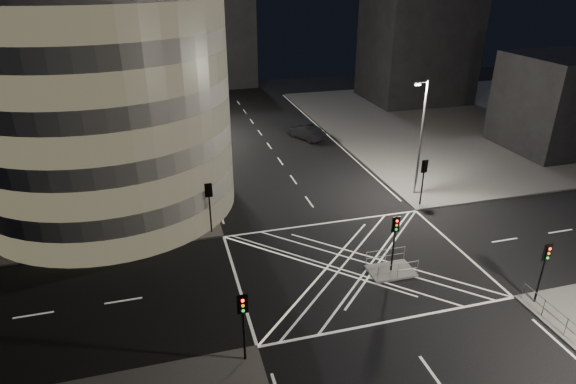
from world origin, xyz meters
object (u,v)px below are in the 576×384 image
object	(u,v)px
street_lamp_left_near	(191,143)
street_lamp_right_far	(421,135)
street_lamp_left_far	(177,93)
central_island	(391,271)
traffic_signal_fl	(209,199)
traffic_signal_fr	(424,174)
sedan	(306,132)
traffic_signal_island	(395,234)
traffic_signal_nr	(545,262)
traffic_signal_nl	(243,316)

from	to	relation	value
street_lamp_left_near	street_lamp_right_far	size ratio (longest dim) A/B	1.00
street_lamp_right_far	street_lamp_left_far	bearing A→B (deg)	131.94
central_island	traffic_signal_fl	distance (m)	13.91
traffic_signal_fr	sedan	distance (m)	19.99
traffic_signal_fl	street_lamp_left_near	size ratio (longest dim) A/B	0.40
traffic_signal_fr	street_lamp_left_far	bearing A→B (deg)	128.17
street_lamp_left_near	sedan	xyz separation A→B (m)	(14.20, 14.27, -4.71)
central_island	traffic_signal_island	world-z (taller)	traffic_signal_island
traffic_signal_nr	street_lamp_left_near	world-z (taller)	street_lamp_left_near
street_lamp_left_far	street_lamp_right_far	distance (m)	28.23
traffic_signal_fl	traffic_signal_nr	xyz separation A→B (m)	(17.60, -13.60, 0.00)
traffic_signal_island	traffic_signal_fr	bearing A→B (deg)	50.67
traffic_signal_island	sedan	size ratio (longest dim) A/B	0.79
traffic_signal_fr	traffic_signal_island	world-z (taller)	same
street_lamp_left_near	street_lamp_left_far	world-z (taller)	same
traffic_signal_nl	traffic_signal_fr	size ratio (longest dim) A/B	1.00
street_lamp_left_far	sedan	distance (m)	15.42
central_island	street_lamp_right_far	xyz separation A→B (m)	(7.44, 10.50, 5.47)
traffic_signal_nl	traffic_signal_nr	distance (m)	17.60
traffic_signal_nl	traffic_signal_nr	bearing A→B (deg)	0.00
traffic_signal_fl	sedan	size ratio (longest dim) A/B	0.79
central_island	traffic_signal_nr	bearing A→B (deg)	-37.93
traffic_signal_nl	street_lamp_right_far	distance (m)	24.27
central_island	traffic_signal_fl	size ratio (longest dim) A/B	0.75
traffic_signal_nr	central_island	bearing A→B (deg)	142.07
street_lamp_right_far	traffic_signal_island	bearing A→B (deg)	-125.30
traffic_signal_nr	street_lamp_right_far	size ratio (longest dim) A/B	0.40
traffic_signal_nl	sedan	size ratio (longest dim) A/B	0.79
street_lamp_right_far	sedan	xyz separation A→B (m)	(-4.67, 17.27, -4.71)
central_island	street_lamp_left_near	xyz separation A→B (m)	(-11.44, 13.50, 5.47)
traffic_signal_island	traffic_signal_nr	bearing A→B (deg)	-37.93
sedan	traffic_signal_nl	bearing A→B (deg)	43.89
traffic_signal_fr	street_lamp_left_near	size ratio (longest dim) A/B	0.40
central_island	traffic_signal_island	bearing A→B (deg)	0.00
traffic_signal_fl	traffic_signal_fr	distance (m)	17.60
traffic_signal_island	street_lamp_right_far	distance (m)	13.13
street_lamp_right_far	sedan	size ratio (longest dim) A/B	1.98
central_island	traffic_signal_nr	size ratio (longest dim) A/B	0.75
traffic_signal_island	street_lamp_left_far	distance (m)	33.61
traffic_signal_nr	sedan	world-z (taller)	traffic_signal_nr
traffic_signal_fl	traffic_signal_nl	world-z (taller)	same
street_lamp_left_near	sedan	size ratio (longest dim) A/B	1.98
traffic_signal_nr	street_lamp_left_far	bearing A→B (deg)	116.36
central_island	traffic_signal_nl	xyz separation A→B (m)	(-10.80, -5.30, 2.84)
central_island	traffic_signal_fr	world-z (taller)	traffic_signal_fr
traffic_signal_fr	sedan	bearing A→B (deg)	101.70
traffic_signal_nl	street_lamp_left_near	world-z (taller)	street_lamp_left_near
central_island	sedan	bearing A→B (deg)	84.31
traffic_signal_fl	street_lamp_left_near	distance (m)	5.86
traffic_signal_nr	street_lamp_left_near	size ratio (longest dim) A/B	0.40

